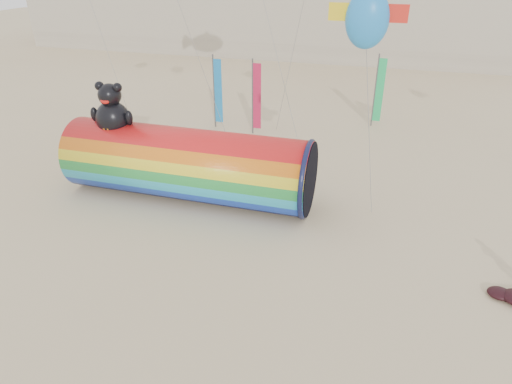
# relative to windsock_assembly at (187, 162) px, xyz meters

# --- Properties ---
(ground) EXTENTS (160.00, 160.00, 0.00)m
(ground) POSITION_rel_windsock_assembly_xyz_m (4.01, -4.45, -1.93)
(ground) COLOR #CCB58C
(ground) RESTS_ON ground
(windsock_assembly) EXTENTS (12.64, 3.85, 5.83)m
(windsock_assembly) POSITION_rel_windsock_assembly_xyz_m (0.00, 0.00, 0.00)
(windsock_assembly) COLOR red
(windsock_assembly) RESTS_ON ground
(festival_banners) EXTENTS (11.60, 4.11, 5.20)m
(festival_banners) POSITION_rel_windsock_assembly_xyz_m (2.28, 11.52, 0.70)
(festival_banners) COLOR #59595E
(festival_banners) RESTS_ON ground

